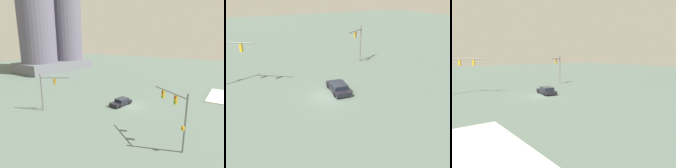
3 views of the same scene
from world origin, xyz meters
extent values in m
plane|color=#4F6157|center=(0.00, 0.00, 0.00)|extent=(194.37, 194.37, 0.00)
cylinder|color=#605961|center=(-10.24, 10.97, 3.11)|extent=(0.20, 0.20, 6.22)
cylinder|color=#605961|center=(-8.95, 9.00, 5.58)|extent=(2.71, 4.01, 0.15)
cube|color=#B48A1E|center=(-9.00, 9.09, 4.98)|extent=(0.39, 0.41, 0.95)
cylinder|color=red|center=(-8.87, 9.18, 5.27)|extent=(0.16, 0.20, 0.20)
cylinder|color=orange|center=(-8.87, 9.18, 4.97)|extent=(0.16, 0.20, 0.20)
cylinder|color=green|center=(-8.87, 9.18, 4.67)|extent=(0.16, 0.20, 0.20)
cylinder|color=slate|center=(-9.32, -11.34, 3.21)|extent=(0.20, 0.20, 6.42)
cylinder|color=slate|center=(-7.70, -9.07, 5.81)|extent=(3.36, 4.62, 0.15)
cube|color=#AD8E1A|center=(-8.34, -9.97, 5.22)|extent=(0.40, 0.41, 0.95)
cylinder|color=red|center=(-8.47, -9.88, 5.51)|extent=(0.17, 0.20, 0.20)
cylinder|color=orange|center=(-8.47, -9.88, 5.21)|extent=(0.17, 0.20, 0.20)
cylinder|color=green|center=(-8.47, -9.88, 4.91)|extent=(0.17, 0.20, 0.20)
cube|color=#AD8E1A|center=(-7.03, -8.14, 5.22)|extent=(0.40, 0.41, 0.95)
cylinder|color=red|center=(-7.16, -8.05, 5.51)|extent=(0.17, 0.20, 0.20)
cylinder|color=orange|center=(-7.16, -8.05, 5.21)|extent=(0.17, 0.20, 0.20)
cylinder|color=green|center=(-7.16, -8.05, 4.91)|extent=(0.17, 0.20, 0.20)
cube|color=#AD8E1A|center=(-9.51, -11.20, 2.78)|extent=(0.37, 0.38, 0.44)
cube|color=slate|center=(18.90, 44.11, 1.79)|extent=(27.45, 14.34, 3.58)
cube|color=black|center=(-0.71, 1.56, 0.44)|extent=(4.54, 2.45, 0.55)
cube|color=black|center=(-0.45, 1.53, 0.96)|extent=(2.46, 1.93, 0.50)
cylinder|color=black|center=(-2.16, 0.90, 0.32)|extent=(0.67, 0.31, 0.64)
cylinder|color=black|center=(-1.91, 2.61, 0.32)|extent=(0.67, 0.31, 0.64)
cylinder|color=black|center=(0.49, 0.52, 0.32)|extent=(0.67, 0.31, 0.64)
cylinder|color=black|center=(0.74, 2.22, 0.32)|extent=(0.67, 0.31, 0.64)
camera|label=1|loc=(-27.42, -14.83, 11.37)|focal=29.24mm
camera|label=2|loc=(20.75, -9.78, 11.42)|focal=34.75mm
camera|label=3|loc=(30.62, -17.64, 6.65)|focal=35.96mm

